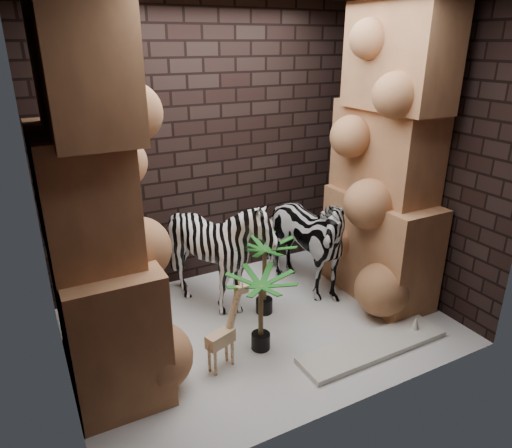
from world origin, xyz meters
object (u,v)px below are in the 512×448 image
zebra_right (299,231)px  zebra_left (219,258)px  palm_front (264,277)px  giraffe_toy (220,330)px  surfboard (373,346)px  palm_back (261,313)px

zebra_right → zebra_left: size_ratio=1.11×
zebra_left → palm_front: (0.36, -0.29, -0.17)m
giraffe_toy → zebra_left: bearing=48.0°
giraffe_toy → surfboard: bearing=-35.6°
zebra_right → palm_back: zebra_right is taller
giraffe_toy → palm_front: (0.74, 0.59, 0.03)m
surfboard → zebra_left: bearing=125.5°
zebra_right → palm_back: size_ratio=1.91×
palm_back → zebra_left: bearing=93.2°
giraffe_toy → palm_front: palm_front is taller
giraffe_toy → zebra_right: bearing=13.9°
zebra_right → palm_front: size_ratio=1.75×
giraffe_toy → surfboard: giraffe_toy is taller
zebra_left → palm_back: bearing=-68.1°
zebra_left → palm_back: 0.82m
giraffe_toy → surfboard: size_ratio=0.51×
palm_back → palm_front: bearing=58.3°
palm_front → palm_back: size_ratio=1.09×
zebra_right → zebra_left: zebra_right is taller
zebra_right → surfboard: zebra_right is taller
giraffe_toy → surfboard: 1.42m
zebra_right → surfboard: 1.40m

